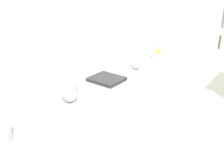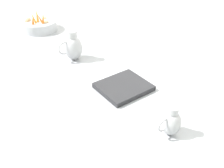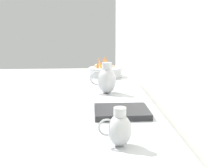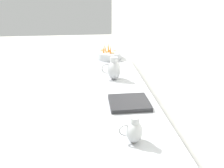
# 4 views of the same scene
# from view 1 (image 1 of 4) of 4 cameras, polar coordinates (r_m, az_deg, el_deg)

# --- Properties ---
(tile_wall_left) EXTENTS (0.10, 9.35, 3.00)m
(tile_wall_left) POSITION_cam_1_polar(r_m,az_deg,el_deg) (3.30, -1.89, 14.19)
(tile_wall_left) COLOR white
(tile_wall_left) RESTS_ON ground_plane
(prep_counter) EXTENTS (0.61, 2.98, 0.89)m
(prep_counter) POSITION_cam_1_polar(r_m,az_deg,el_deg) (3.04, -1.49, -7.85)
(prep_counter) COLOR #9EA0A5
(prep_counter) RESTS_ON ground_plane
(orange_bowl) EXTENTS (0.17, 0.17, 0.12)m
(orange_bowl) POSITION_cam_1_polar(r_m,az_deg,el_deg) (3.75, 9.54, 6.15)
(orange_bowl) COLOR #9EA0A5
(orange_bowl) RESTS_ON prep_counter
(metal_pitcher_tall) EXTENTS (0.21, 0.15, 0.25)m
(metal_pitcher_tall) POSITION_cam_1_polar(r_m,az_deg,el_deg) (2.45, -8.82, -1.39)
(metal_pitcher_tall) COLOR #A3A3A8
(metal_pitcher_tall) RESTS_ON prep_counter
(metal_pitcher_short) EXTENTS (0.16, 0.11, 0.19)m
(metal_pitcher_short) POSITION_cam_1_polar(r_m,az_deg,el_deg) (3.26, 5.19, 4.46)
(metal_pitcher_short) COLOR #A3A3A8
(metal_pitcher_short) RESTS_ON prep_counter
(counter_sink_basin) EXTENTS (0.34, 0.30, 0.04)m
(counter_sink_basin) POSITION_cam_1_polar(r_m,az_deg,el_deg) (2.93, -1.15, 1.05)
(counter_sink_basin) COLOR #232326
(counter_sink_basin) RESTS_ON prep_counter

